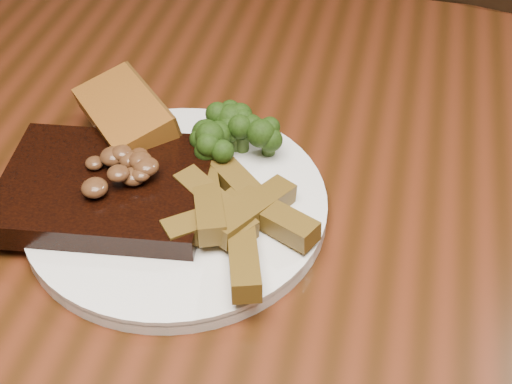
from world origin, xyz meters
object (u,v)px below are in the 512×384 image
Objects in this scene: plate at (177,207)px; steak at (106,189)px; chair_far at (382,96)px; dining_table at (261,299)px; garlic_bread at (127,129)px; potato_wedges at (233,212)px.

steak is at bearing -170.37° from plate.
chair_far is 5.00× the size of steak.
steak is (-0.14, -0.00, 0.12)m from dining_table.
garlic_bread and potato_wedges have the same top height.
dining_table is at bearing 12.65° from potato_wedges.
steak reaches higher than garlic_bread.
chair_far is at bearing 82.71° from dining_table.
steak is (-0.22, -0.61, 0.29)m from chair_far.
chair_far is at bearing 80.57° from potato_wedges.
steak is 1.64× the size of garlic_bread.
plate is (-0.08, 0.01, 0.10)m from dining_table.
chair_far reaches higher than plate.
steak reaches higher than plate.
plate is 2.34× the size of potato_wedges.
plate is 0.10m from garlic_bread.
potato_wedges is (-0.02, -0.01, 0.12)m from dining_table.
dining_table is 0.12m from potato_wedges.
steak is 1.56× the size of potato_wedges.
dining_table is at bearing -5.26° from plate.
plate is at bearing 167.04° from potato_wedges.
chair_far reaches higher than garlic_bread.
plate is (-0.16, -0.60, 0.27)m from chair_far.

